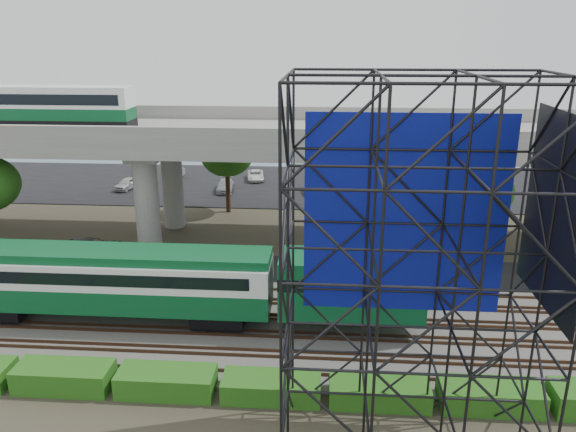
{
  "coord_description": "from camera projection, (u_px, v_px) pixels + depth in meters",
  "views": [
    {
      "loc": [
        3.41,
        -26.6,
        16.3
      ],
      "look_at": [
        1.02,
        6.0,
        5.6
      ],
      "focal_mm": 35.0,
      "sensor_mm": 36.0,
      "label": 1
    }
  ],
  "objects": [
    {
      "name": "parked_cars",
      "position": [
        290.0,
        181.0,
        62.05
      ],
      "size": [
        37.14,
        9.2,
        1.22
      ],
      "color": "#BDBDBD",
      "rests_on": "parking_lot"
    },
    {
      "name": "parking_lot",
      "position": [
        297.0,
        185.0,
        62.74
      ],
      "size": [
        90.0,
        18.0,
        0.08
      ],
      "primitive_type": "cube",
      "color": "black",
      "rests_on": "ground"
    },
    {
      "name": "commuter_train",
      "position": [
        142.0,
        280.0,
        32.01
      ],
      "size": [
        29.3,
        3.06,
        4.3
      ],
      "color": "black",
      "rests_on": "rail_tracks"
    },
    {
      "name": "scaffold_tower",
      "position": [
        413.0,
        290.0,
        20.18
      ],
      "size": [
        9.36,
        6.36,
        15.0
      ],
      "color": "black",
      "rests_on": "ground"
    },
    {
      "name": "ballast_bed",
      "position": [
        265.0,
        327.0,
        32.39
      ],
      "size": [
        90.0,
        12.0,
        0.2
      ],
      "primitive_type": "cube",
      "color": "slate",
      "rests_on": "ground"
    },
    {
      "name": "harbor_water",
      "position": [
        306.0,
        148.0,
        83.6
      ],
      "size": [
        140.0,
        40.0,
        0.03
      ],
      "primitive_type": "cube",
      "color": "#415A6C",
      "rests_on": "ground"
    },
    {
      "name": "rail_tracks",
      "position": [
        265.0,
        325.0,
        32.33
      ],
      "size": [
        90.0,
        9.52,
        0.16
      ],
      "color": "#472D1E",
      "rests_on": "ballast_bed"
    },
    {
      "name": "ground",
      "position": [
        261.0,
        347.0,
        30.52
      ],
      "size": [
        140.0,
        140.0,
        0.0
      ],
      "primitive_type": "plane",
      "color": "#474233",
      "rests_on": "ground"
    },
    {
      "name": "suv",
      "position": [
        91.0,
        250.0,
        41.96
      ],
      "size": [
        6.01,
        3.59,
        1.57
      ],
      "primitive_type": "imported",
      "rotation": [
        0.0,
        0.0,
        1.76
      ],
      "color": "black",
      "rests_on": "service_road"
    },
    {
      "name": "trees",
      "position": [
        226.0,
        175.0,
        44.44
      ],
      "size": [
        40.94,
        16.94,
        7.69
      ],
      "color": "#382314",
      "rests_on": "ground"
    },
    {
      "name": "service_road",
      "position": [
        278.0,
        269.0,
        40.46
      ],
      "size": [
        90.0,
        5.0,
        0.08
      ],
      "primitive_type": "cube",
      "color": "black",
      "rests_on": "ground"
    },
    {
      "name": "hedge_strip",
      "position": [
        272.0,
        387.0,
        26.2
      ],
      "size": [
        34.6,
        1.8,
        1.2
      ],
      "color": "#1E5212",
      "rests_on": "ground"
    },
    {
      "name": "overpass",
      "position": [
        267.0,
        143.0,
        43.23
      ],
      "size": [
        80.0,
        12.0,
        12.4
      ],
      "color": "#9E9B93",
      "rests_on": "ground"
    }
  ]
}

